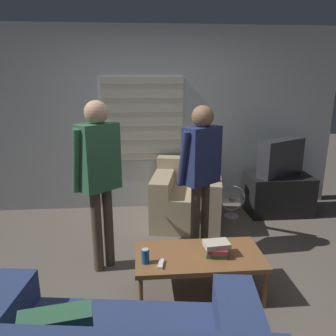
# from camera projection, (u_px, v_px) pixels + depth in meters

# --- Properties ---
(ground_plane) EXTENTS (16.00, 16.00, 0.00)m
(ground_plane) POSITION_uv_depth(u_px,v_px,m) (167.00, 287.00, 3.02)
(ground_plane) COLOR #665B51
(wall_back) EXTENTS (5.20, 0.08, 2.55)m
(wall_back) POSITION_uv_depth(u_px,v_px,m) (155.00, 121.00, 4.63)
(wall_back) COLOR #ADB2B7
(wall_back) RESTS_ON ground_plane
(armchair_beige) EXTENTS (1.02, 1.04, 0.81)m
(armchair_beige) POSITION_uv_depth(u_px,v_px,m) (187.00, 197.00, 4.33)
(armchair_beige) COLOR tan
(armchair_beige) RESTS_ON ground_plane
(coffee_table) EXTENTS (1.11, 0.56, 0.38)m
(coffee_table) POSITION_uv_depth(u_px,v_px,m) (199.00, 258.00, 2.86)
(coffee_table) COLOR brown
(coffee_table) RESTS_ON ground_plane
(tv_stand) EXTENTS (0.87, 0.58, 0.55)m
(tv_stand) POSITION_uv_depth(u_px,v_px,m) (278.00, 194.00, 4.64)
(tv_stand) COLOR black
(tv_stand) RESTS_ON ground_plane
(tv) EXTENTS (0.75, 0.55, 0.51)m
(tv) POSITION_uv_depth(u_px,v_px,m) (281.00, 157.00, 4.50)
(tv) COLOR #2D2D33
(tv) RESTS_ON tv_stand
(person_left_standing) EXTENTS (0.47, 0.75, 1.67)m
(person_left_standing) POSITION_uv_depth(u_px,v_px,m) (99.00, 167.00, 3.07)
(person_left_standing) COLOR #4C4233
(person_left_standing) RESTS_ON ground_plane
(person_right_standing) EXTENTS (0.49, 0.74, 1.60)m
(person_right_standing) POSITION_uv_depth(u_px,v_px,m) (201.00, 163.00, 3.40)
(person_right_standing) COLOR #4C4233
(person_right_standing) RESTS_ON ground_plane
(book_stack) EXTENTS (0.23, 0.20, 0.12)m
(book_stack) POSITION_uv_depth(u_px,v_px,m) (217.00, 249.00, 2.82)
(book_stack) COLOR #33754C
(book_stack) RESTS_ON coffee_table
(soda_can) EXTENTS (0.07, 0.07, 0.13)m
(soda_can) POSITION_uv_depth(u_px,v_px,m) (145.00, 256.00, 2.70)
(soda_can) COLOR #194C9E
(soda_can) RESTS_ON coffee_table
(spare_remote) EXTENTS (0.06, 0.14, 0.02)m
(spare_remote) POSITION_uv_depth(u_px,v_px,m) (161.00, 264.00, 2.67)
(spare_remote) COLOR white
(spare_remote) RESTS_ON coffee_table
(floor_fan) EXTENTS (0.36, 0.20, 0.45)m
(floor_fan) POSITION_uv_depth(u_px,v_px,m) (232.00, 201.00, 4.48)
(floor_fan) COLOR #A8A8AD
(floor_fan) RESTS_ON ground_plane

